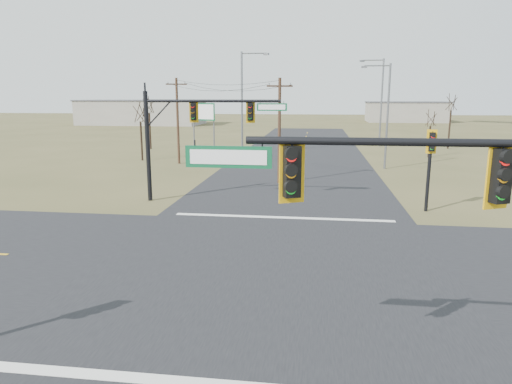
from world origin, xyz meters
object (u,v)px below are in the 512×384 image
at_px(highway_sign, 204,118).
at_px(streetlight_a, 385,111).
at_px(mast_arm_far, 194,123).
at_px(bare_tree_d, 452,102).
at_px(streetlight_b, 380,98).
at_px(pedestal_signal_ne, 431,153).
at_px(streetlight_c, 244,98).
at_px(bare_tree_a, 140,112).
at_px(utility_pole_near, 279,129).
at_px(bare_tree_c, 431,118).
at_px(mast_arm_near, 497,199).
at_px(bare_tree_b, 149,104).
at_px(utility_pole_far, 178,119).

distance_m(highway_sign, streetlight_a, 20.51).
relative_size(mast_arm_far, bare_tree_d, 1.21).
bearing_deg(streetlight_b, streetlight_a, -113.18).
xyz_separation_m(pedestal_signal_ne, streetlight_a, (-0.32, 16.15, 1.87)).
height_order(mast_arm_far, streetlight_b, streetlight_b).
xyz_separation_m(mast_arm_far, streetlight_c, (-0.79, 24.51, 1.45)).
distance_m(streetlight_b, bare_tree_a, 31.43).
relative_size(streetlight_b, streetlight_c, 1.00).
xyz_separation_m(utility_pole_near, bare_tree_d, (19.48, 26.59, 1.72)).
bearing_deg(mast_arm_far, bare_tree_a, 100.03).
relative_size(streetlight_a, bare_tree_c, 1.72).
height_order(mast_arm_near, streetlight_c, streetlight_c).
distance_m(mast_arm_far, pedestal_signal_ne, 13.97).
height_order(pedestal_signal_ne, bare_tree_b, bare_tree_b).
distance_m(streetlight_a, bare_tree_b, 30.06).
bearing_deg(bare_tree_a, bare_tree_d, 24.13).
distance_m(utility_pole_near, utility_pole_far, 14.20).
distance_m(bare_tree_b, bare_tree_c, 33.47).
bearing_deg(streetlight_c, streetlight_a, -9.73).
bearing_deg(streetlight_c, utility_pole_far, -100.02).
xyz_separation_m(mast_arm_near, bare_tree_a, (-21.53, 36.25, 0.43)).
bearing_deg(mast_arm_near, utility_pole_far, 91.67).
xyz_separation_m(mast_arm_near, pedestal_signal_ne, (2.91, 17.52, -1.16)).
distance_m(utility_pole_near, highway_sign, 19.29).
bearing_deg(bare_tree_c, streetlight_b, 110.85).
bearing_deg(bare_tree_b, utility_pole_far, -58.64).
height_order(pedestal_signal_ne, highway_sign, highway_sign).
height_order(streetlight_b, bare_tree_b, streetlight_b).
height_order(streetlight_b, bare_tree_a, streetlight_b).
bearing_deg(utility_pole_far, mast_arm_near, -63.73).
relative_size(mast_arm_far, utility_pole_far, 1.06).
xyz_separation_m(mast_arm_near, utility_pole_near, (-6.29, 25.21, -0.41)).
distance_m(highway_sign, streetlight_b, 24.11).
bearing_deg(bare_tree_a, streetlight_c, 33.62).
bearing_deg(mast_arm_near, bare_tree_a, 96.11).
distance_m(utility_pole_far, streetlight_b, 28.97).
relative_size(mast_arm_near, utility_pole_far, 1.24).
bearing_deg(streetlight_a, utility_pole_near, -129.02).
bearing_deg(highway_sign, streetlight_a, 0.95).
distance_m(pedestal_signal_ne, utility_pole_near, 12.02).
distance_m(highway_sign, bare_tree_b, 9.75).
height_order(bare_tree_c, bare_tree_d, bare_tree_d).
bearing_deg(bare_tree_c, bare_tree_d, 63.59).
bearing_deg(bare_tree_c, utility_pole_far, -162.11).
bearing_deg(utility_pole_near, streetlight_a, 43.61).
bearing_deg(bare_tree_c, streetlight_a, -123.88).
bearing_deg(streetlight_b, bare_tree_a, -163.73).
xyz_separation_m(bare_tree_b, bare_tree_d, (37.68, 5.06, 0.31)).
height_order(mast_arm_far, bare_tree_c, mast_arm_far).
height_order(streetlight_a, bare_tree_b, streetlight_a).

